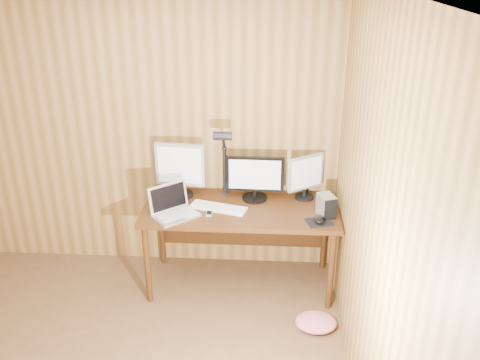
# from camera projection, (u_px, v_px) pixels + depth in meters

# --- Properties ---
(room_shell) EXTENTS (4.00, 4.00, 4.00)m
(room_shell) POSITION_uv_depth(u_px,v_px,m) (36.00, 262.00, 2.54)
(room_shell) COLOR brown
(room_shell) RESTS_ON ground
(desk) EXTENTS (1.60, 0.70, 0.75)m
(desk) POSITION_uv_depth(u_px,v_px,m) (241.00, 216.00, 4.29)
(desk) COLOR #3E200D
(desk) RESTS_ON floor
(monitor_center) EXTENTS (0.49, 0.21, 0.38)m
(monitor_center) POSITION_uv_depth(u_px,v_px,m) (255.00, 178.00, 4.24)
(monitor_center) COLOR black
(monitor_center) RESTS_ON desk
(monitor_left) EXTENTS (0.42, 0.20, 0.48)m
(monitor_left) POSITION_uv_depth(u_px,v_px,m) (180.00, 168.00, 4.27)
(monitor_left) COLOR black
(monitor_left) RESTS_ON desk
(monitor_right) EXTENTS (0.30, 0.21, 0.39)m
(monitor_right) POSITION_uv_depth(u_px,v_px,m) (305.00, 176.00, 4.25)
(monitor_right) COLOR black
(monitor_right) RESTS_ON desk
(laptop) EXTENTS (0.42, 0.41, 0.24)m
(laptop) POSITION_uv_depth(u_px,v_px,m) (173.00, 208.00, 4.04)
(laptop) COLOR silver
(laptop) RESTS_ON desk
(keyboard) EXTENTS (0.49, 0.26, 0.02)m
(keyboard) POSITION_uv_depth(u_px,v_px,m) (218.00, 208.00, 4.15)
(keyboard) COLOR white
(keyboard) RESTS_ON desk
(mousepad) EXTENTS (0.23, 0.21, 0.00)m
(mousepad) POSITION_uv_depth(u_px,v_px,m) (319.00, 222.00, 3.95)
(mousepad) COLOR black
(mousepad) RESTS_ON desk
(mouse) EXTENTS (0.11, 0.14, 0.04)m
(mouse) POSITION_uv_depth(u_px,v_px,m) (319.00, 220.00, 3.94)
(mouse) COLOR black
(mouse) RESTS_ON mousepad
(hard_drive) EXTENTS (0.16, 0.19, 0.18)m
(hard_drive) POSITION_uv_depth(u_px,v_px,m) (326.00, 206.00, 4.01)
(hard_drive) COLOR silver
(hard_drive) RESTS_ON desk
(phone) EXTENTS (0.05, 0.10, 0.01)m
(phone) POSITION_uv_depth(u_px,v_px,m) (209.00, 213.00, 4.07)
(phone) COLOR silver
(phone) RESTS_ON desk
(speaker) EXTENTS (0.05, 0.05, 0.12)m
(speaker) POSITION_uv_depth(u_px,v_px,m) (305.00, 187.00, 4.40)
(speaker) COLOR black
(speaker) RESTS_ON desk
(desk_lamp) EXTENTS (0.15, 0.22, 0.66)m
(desk_lamp) POSITION_uv_depth(u_px,v_px,m) (224.00, 153.00, 4.18)
(desk_lamp) COLOR black
(desk_lamp) RESTS_ON desk
(fabric_pile) EXTENTS (0.35, 0.29, 0.10)m
(fabric_pile) POSITION_uv_depth(u_px,v_px,m) (316.00, 322.00, 3.93)
(fabric_pile) COLOR #D86874
(fabric_pile) RESTS_ON floor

